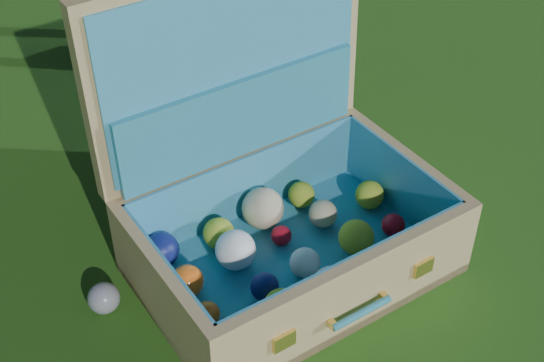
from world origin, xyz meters
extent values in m
plane|color=#215114|center=(0.00, 0.00, 0.00)|extent=(60.00, 60.00, 0.00)
sphere|color=teal|center=(-0.37, -0.04, 0.03)|extent=(0.07, 0.07, 0.07)
cube|color=tan|center=(0.02, -0.15, 0.01)|extent=(0.66, 0.45, 0.02)
cube|color=tan|center=(0.03, -0.36, 0.10)|extent=(0.65, 0.04, 0.20)
cube|color=tan|center=(0.02, 0.05, 0.10)|extent=(0.65, 0.04, 0.20)
cube|color=tan|center=(-0.29, -0.16, 0.10)|extent=(0.04, 0.39, 0.20)
cube|color=tan|center=(0.34, -0.14, 0.10)|extent=(0.04, 0.39, 0.20)
cube|color=teal|center=(0.02, -0.15, 0.03)|extent=(0.61, 0.40, 0.01)
cube|color=teal|center=(0.03, -0.34, 0.11)|extent=(0.60, 0.02, 0.17)
cube|color=teal|center=(0.02, 0.04, 0.11)|extent=(0.60, 0.02, 0.17)
cube|color=teal|center=(-0.27, -0.16, 0.11)|extent=(0.02, 0.39, 0.17)
cube|color=teal|center=(0.32, -0.15, 0.11)|extent=(0.02, 0.39, 0.17)
cube|color=tan|center=(0.02, 0.09, 0.41)|extent=(0.65, 0.07, 0.44)
cube|color=teal|center=(0.02, 0.07, 0.41)|extent=(0.60, 0.04, 0.39)
cube|color=teal|center=(0.02, 0.05, 0.29)|extent=(0.58, 0.04, 0.18)
cube|color=#F2C659|center=(-0.14, -0.38, 0.10)|extent=(0.05, 0.01, 0.04)
cube|color=#F2C659|center=(0.20, -0.37, 0.10)|extent=(0.05, 0.01, 0.04)
cylinder|color=teal|center=(0.03, -0.39, 0.08)|extent=(0.14, 0.02, 0.02)
cube|color=#F2C659|center=(-0.03, -0.38, 0.08)|extent=(0.01, 0.02, 0.01)
cube|color=#F2C659|center=(0.10, -0.38, 0.08)|extent=(0.01, 0.02, 0.01)
sphere|color=orange|center=(-0.23, -0.30, 0.07)|extent=(0.07, 0.07, 0.07)
sphere|color=#B2C32F|center=(-0.09, -0.29, 0.07)|extent=(0.08, 0.08, 0.08)
sphere|color=white|center=(0.02, -0.30, 0.08)|extent=(0.09, 0.09, 0.09)
sphere|color=#FF6315|center=(0.15, -0.30, 0.06)|extent=(0.06, 0.06, 0.06)
sphere|color=#B2C32F|center=(0.29, -0.28, 0.07)|extent=(0.08, 0.08, 0.08)
sphere|color=#FF6315|center=(-0.22, -0.21, 0.06)|extent=(0.05, 0.05, 0.05)
sphere|color=#101854|center=(-0.08, -0.21, 0.06)|extent=(0.06, 0.06, 0.06)
sphere|color=white|center=(0.02, -0.20, 0.06)|extent=(0.07, 0.07, 0.07)
sphere|color=#B2C32F|center=(0.16, -0.20, 0.07)|extent=(0.08, 0.08, 0.08)
sphere|color=#B50E1E|center=(0.26, -0.20, 0.06)|extent=(0.05, 0.05, 0.05)
sphere|color=#FF6315|center=(-0.22, -0.12, 0.07)|extent=(0.07, 0.07, 0.07)
sphere|color=white|center=(-0.09, -0.10, 0.07)|extent=(0.09, 0.09, 0.09)
sphere|color=#B50E1E|center=(0.03, -0.10, 0.05)|extent=(0.05, 0.05, 0.05)
sphere|color=beige|center=(0.15, -0.09, 0.06)|extent=(0.07, 0.07, 0.07)
sphere|color=#B2C32F|center=(0.28, -0.10, 0.06)|extent=(0.07, 0.07, 0.07)
sphere|color=#101854|center=(-0.22, -0.01, 0.07)|extent=(0.08, 0.08, 0.08)
sphere|color=#B2C32F|center=(-0.09, -0.03, 0.07)|extent=(0.07, 0.07, 0.07)
sphere|color=beige|center=(0.03, -0.02, 0.08)|extent=(0.10, 0.10, 0.10)
sphere|color=#B2C32F|center=(0.14, -0.01, 0.06)|extent=(0.06, 0.06, 0.06)
camera|label=1|loc=(-0.64, -1.14, 1.22)|focal=50.00mm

